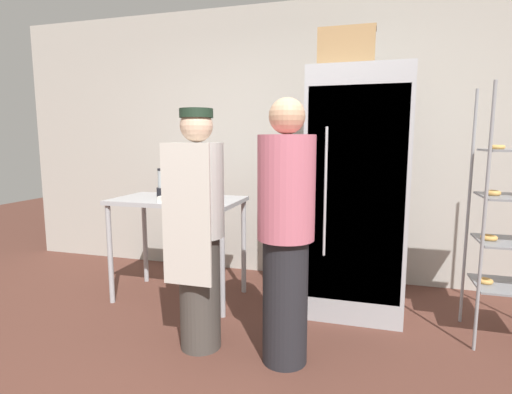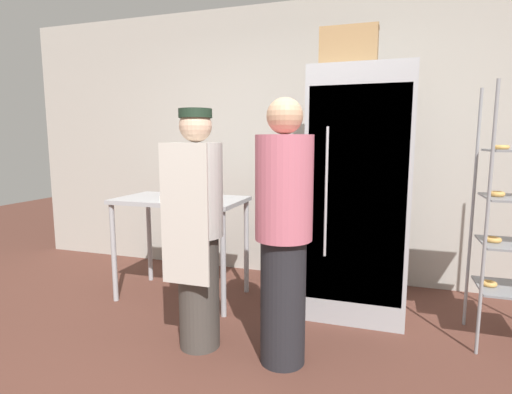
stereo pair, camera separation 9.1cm
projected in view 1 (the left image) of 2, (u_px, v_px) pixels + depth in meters
name	position (u px, v px, depth m)	size (l,w,h in m)	color
back_wall	(298.00, 143.00, 4.06)	(6.40, 0.12, 2.73)	#B7B2A8
refrigerator	(356.00, 194.00, 3.22)	(0.76, 0.72, 1.94)	#ADAFB5
prep_counter	(178.00, 211.00, 3.48)	(1.10, 0.63, 0.90)	#ADAFB5
donut_box	(180.00, 196.00, 3.28)	(0.29, 0.21, 0.25)	silver
blender_pitcher	(164.00, 184.00, 3.53)	(0.13, 0.13, 0.26)	black
cardboard_storage_box	(347.00, 50.00, 3.10)	(0.43, 0.34, 0.32)	#937047
person_baker	(198.00, 228.00, 2.61)	(0.34, 0.36, 1.59)	#47423D
person_customer	(286.00, 232.00, 2.43)	(0.35, 0.35, 1.65)	#232328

